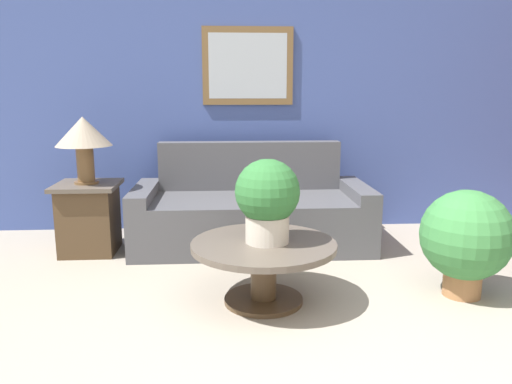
# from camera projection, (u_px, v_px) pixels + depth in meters

# --- Properties ---
(wall_back) EXTENTS (7.31, 0.09, 2.60)m
(wall_back) POSITION_uv_depth(u_px,v_px,m) (290.00, 96.00, 4.85)
(wall_back) COLOR #42569E
(wall_back) RESTS_ON ground_plane
(couch_main) EXTENTS (2.05, 0.92, 0.89)m
(couch_main) POSITION_uv_depth(u_px,v_px,m) (252.00, 213.00, 4.44)
(couch_main) COLOR #4C4C51
(couch_main) RESTS_ON ground_plane
(coffee_table) EXTENTS (0.93, 0.93, 0.41)m
(coffee_table) POSITION_uv_depth(u_px,v_px,m) (264.00, 259.00, 3.20)
(coffee_table) COLOR #4C3823
(coffee_table) RESTS_ON ground_plane
(side_table) EXTENTS (0.52, 0.52, 0.60)m
(side_table) POSITION_uv_depth(u_px,v_px,m) (89.00, 217.00, 4.21)
(side_table) COLOR #4C3823
(side_table) RESTS_ON ground_plane
(table_lamp) EXTENTS (0.46, 0.46, 0.55)m
(table_lamp) POSITION_uv_depth(u_px,v_px,m) (83.00, 135.00, 4.07)
(table_lamp) COLOR brown
(table_lamp) RESTS_ON side_table
(potted_plant_on_table) EXTENTS (0.41, 0.41, 0.53)m
(potted_plant_on_table) POSITION_uv_depth(u_px,v_px,m) (267.00, 198.00, 3.13)
(potted_plant_on_table) COLOR beige
(potted_plant_on_table) RESTS_ON coffee_table
(potted_plant_floor) EXTENTS (0.60, 0.60, 0.72)m
(potted_plant_floor) POSITION_uv_depth(u_px,v_px,m) (466.00, 237.00, 3.29)
(potted_plant_floor) COLOR #9E6B42
(potted_plant_floor) RESTS_ON ground_plane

